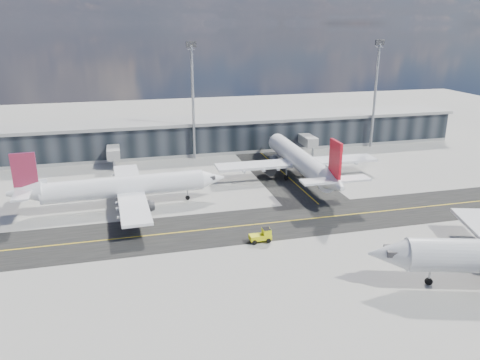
{
  "coord_description": "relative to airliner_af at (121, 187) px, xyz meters",
  "views": [
    {
      "loc": [
        -17.11,
        -67.07,
        32.91
      ],
      "look_at": [
        3.31,
        13.59,
        5.0
      ],
      "focal_mm": 35.0,
      "sensor_mm": 36.0,
      "label": 1
    }
  ],
  "objects": [
    {
      "name": "ground",
      "position": [
        18.42,
        -18.25,
        -3.87
      ],
      "size": [
        300.0,
        300.0,
        0.0
      ],
      "primitive_type": "plane",
      "color": "gray",
      "rests_on": "ground"
    },
    {
      "name": "terminal_concourse",
      "position": [
        18.46,
        36.68,
        0.22
      ],
      "size": [
        152.0,
        19.8,
        8.8
      ],
      "color": "black",
      "rests_on": "ground"
    },
    {
      "name": "floodlight_masts",
      "position": [
        18.42,
        29.75,
        11.73
      ],
      "size": [
        102.5,
        0.7,
        28.9
      ],
      "color": "gray",
      "rests_on": "ground"
    },
    {
      "name": "airliner_redtail",
      "position": [
        38.51,
        7.5,
        0.39
      ],
      "size": [
        36.98,
        43.47,
        12.91
      ],
      "rotation": [
        0.0,
        0.0,
        -0.02
      ],
      "color": "white",
      "rests_on": "ground"
    },
    {
      "name": "service_van",
      "position": [
        38.71,
        21.63,
        -3.09
      ],
      "size": [
        4.94,
        6.16,
        1.56
      ],
      "primitive_type": "imported",
      "rotation": [
        0.0,
        0.0,
        0.5
      ],
      "color": "white",
      "rests_on": "ground"
    },
    {
      "name": "baggage_tug",
      "position": [
        21.23,
        -20.95,
        -2.8
      ],
      "size": [
        3.45,
        1.8,
        2.15
      ],
      "rotation": [
        0.0,
        0.0,
        -1.56
      ],
      "color": "#D8D90B",
      "rests_on": "ground"
    },
    {
      "name": "airliner_af",
      "position": [
        0.0,
        0.0,
        0.0
      ],
      "size": [
        39.53,
        33.66,
        11.72
      ],
      "rotation": [
        0.0,
        0.0,
        -1.53
      ],
      "color": "white",
      "rests_on": "ground"
    },
    {
      "name": "taxiway_lanes",
      "position": [
        22.34,
        -7.51,
        -3.86
      ],
      "size": [
        180.0,
        63.0,
        0.03
      ],
      "color": "black",
      "rests_on": "ground"
    }
  ]
}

